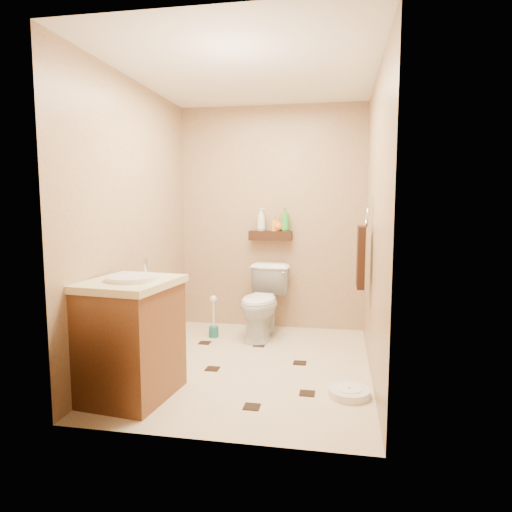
# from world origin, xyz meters

# --- Properties ---
(ground) EXTENTS (2.50, 2.50, 0.00)m
(ground) POSITION_xyz_m (0.00, 0.00, 0.00)
(ground) COLOR beige
(ground) RESTS_ON ground
(wall_back) EXTENTS (2.00, 0.04, 2.40)m
(wall_back) POSITION_xyz_m (0.00, 1.25, 1.20)
(wall_back) COLOR tan
(wall_back) RESTS_ON ground
(wall_front) EXTENTS (2.00, 0.04, 2.40)m
(wall_front) POSITION_xyz_m (0.00, -1.25, 1.20)
(wall_front) COLOR tan
(wall_front) RESTS_ON ground
(wall_left) EXTENTS (0.04, 2.50, 2.40)m
(wall_left) POSITION_xyz_m (-1.00, 0.00, 1.20)
(wall_left) COLOR tan
(wall_left) RESTS_ON ground
(wall_right) EXTENTS (0.04, 2.50, 2.40)m
(wall_right) POSITION_xyz_m (1.00, 0.00, 1.20)
(wall_right) COLOR tan
(wall_right) RESTS_ON ground
(ceiling) EXTENTS (2.00, 2.50, 0.02)m
(ceiling) POSITION_xyz_m (0.00, 0.00, 2.40)
(ceiling) COLOR white
(ceiling) RESTS_ON wall_back
(wall_shelf) EXTENTS (0.46, 0.14, 0.10)m
(wall_shelf) POSITION_xyz_m (0.00, 1.17, 1.02)
(wall_shelf) COLOR #351D0E
(wall_shelf) RESTS_ON wall_back
(floor_accents) EXTENTS (1.19, 1.43, 0.01)m
(floor_accents) POSITION_xyz_m (0.04, -0.04, 0.00)
(floor_accents) COLOR black
(floor_accents) RESTS_ON ground
(toilet) EXTENTS (0.49, 0.76, 0.73)m
(toilet) POSITION_xyz_m (-0.03, 0.83, 0.36)
(toilet) COLOR white
(toilet) RESTS_ON ground
(vanity) EXTENTS (0.64, 0.75, 0.97)m
(vanity) POSITION_xyz_m (-0.70, -0.75, 0.43)
(vanity) COLOR brown
(vanity) RESTS_ON ground
(bathroom_scale) EXTENTS (0.33, 0.33, 0.06)m
(bathroom_scale) POSITION_xyz_m (0.82, -0.48, 0.03)
(bathroom_scale) COLOR silver
(bathroom_scale) RESTS_ON ground
(toilet_brush) EXTENTS (0.10, 0.10, 0.43)m
(toilet_brush) POSITION_xyz_m (-0.52, 0.73, 0.15)
(toilet_brush) COLOR #19645C
(toilet_brush) RESTS_ON ground
(towel_ring) EXTENTS (0.12, 0.30, 0.76)m
(towel_ring) POSITION_xyz_m (0.91, 0.25, 0.95)
(towel_ring) COLOR silver
(towel_ring) RESTS_ON wall_right
(toilet_paper) EXTENTS (0.12, 0.11, 0.12)m
(toilet_paper) POSITION_xyz_m (-0.94, 0.65, 0.60)
(toilet_paper) COLOR silver
(toilet_paper) RESTS_ON wall_left
(bottle_a) EXTENTS (0.12, 0.12, 0.25)m
(bottle_a) POSITION_xyz_m (-0.10, 1.17, 1.19)
(bottle_a) COLOR silver
(bottle_a) RESTS_ON wall_shelf
(bottle_b) EXTENTS (0.08, 0.08, 0.16)m
(bottle_b) POSITION_xyz_m (0.05, 1.17, 1.15)
(bottle_b) COLOR gold
(bottle_b) RESTS_ON wall_shelf
(bottle_c) EXTENTS (0.15, 0.15, 0.14)m
(bottle_c) POSITION_xyz_m (0.08, 1.17, 1.14)
(bottle_c) COLOR orange
(bottle_c) RESTS_ON wall_shelf
(bottle_d) EXTENTS (0.13, 0.13, 0.24)m
(bottle_d) POSITION_xyz_m (0.16, 1.17, 1.19)
(bottle_d) COLOR green
(bottle_d) RESTS_ON wall_shelf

